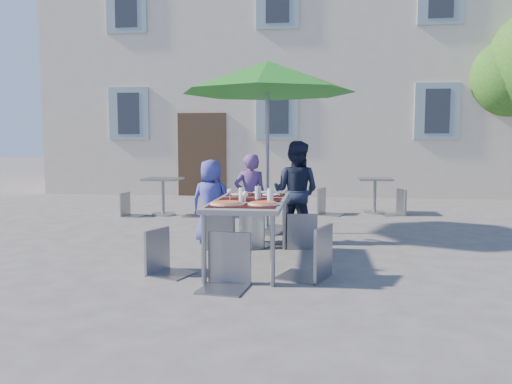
# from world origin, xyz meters

# --- Properties ---
(ground) EXTENTS (90.00, 90.00, 0.00)m
(ground) POSITION_xyz_m (0.00, 0.00, 0.00)
(ground) COLOR #48484B
(ground) RESTS_ON ground
(building) EXTENTS (13.60, 8.20, 11.10)m
(building) POSITION_xyz_m (-0.00, 11.50, 4.85)
(building) COLOR beige
(building) RESTS_ON ground
(dining_table) EXTENTS (0.80, 1.85, 0.76)m
(dining_table) POSITION_xyz_m (0.29, 0.06, 0.70)
(dining_table) COLOR #4E4E54
(dining_table) RESTS_ON ground
(pizza_near_left) EXTENTS (0.36, 0.36, 0.03)m
(pizza_near_left) POSITION_xyz_m (0.12, -0.43, 0.77)
(pizza_near_left) COLOR white
(pizza_near_left) RESTS_ON dining_table
(pizza_near_right) EXTENTS (0.32, 0.32, 0.03)m
(pizza_near_right) POSITION_xyz_m (0.50, -0.41, 0.77)
(pizza_near_right) COLOR white
(pizza_near_right) RESTS_ON dining_table
(glassware) EXTENTS (0.54, 0.47, 0.15)m
(glassware) POSITION_xyz_m (0.34, -0.04, 0.83)
(glassware) COLOR silver
(glassware) RESTS_ON dining_table
(place_settings) EXTENTS (0.65, 0.53, 0.01)m
(place_settings) POSITION_xyz_m (0.31, 0.70, 0.76)
(place_settings) COLOR white
(place_settings) RESTS_ON dining_table
(child_0) EXTENTS (0.62, 0.45, 1.18)m
(child_0) POSITION_xyz_m (-0.40, 1.21, 0.59)
(child_0) COLOR #383E9C
(child_0) RESTS_ON ground
(child_1) EXTENTS (0.52, 0.41, 1.25)m
(child_1) POSITION_xyz_m (0.12, 1.42, 0.63)
(child_1) COLOR #5F3D7D
(child_1) RESTS_ON ground
(child_2) EXTENTS (0.78, 0.59, 1.43)m
(child_2) POSITION_xyz_m (0.76, 1.48, 0.71)
(child_2) COLOR #171E33
(child_2) RESTS_ON ground
(chair_0) EXTENTS (0.49, 0.50, 0.86)m
(chair_0) POSITION_xyz_m (-0.26, 0.90, 0.50)
(chair_0) COLOR gray
(chair_0) RESTS_ON ground
(chair_1) EXTENTS (0.49, 0.50, 0.86)m
(chair_1) POSITION_xyz_m (0.23, 1.07, 0.50)
(chair_1) COLOR gray
(chair_1) RESTS_ON ground
(chair_2) EXTENTS (0.46, 0.46, 0.90)m
(chair_2) POSITION_xyz_m (0.85, 1.05, 0.53)
(chair_2) COLOR gray
(chair_2) RESTS_ON ground
(chair_3) EXTENTS (0.52, 0.52, 0.91)m
(chair_3) POSITION_xyz_m (-0.56, -0.46, 0.53)
(chair_3) COLOR gray
(chair_3) RESTS_ON ground
(chair_4) EXTENTS (0.61, 0.60, 1.06)m
(chair_4) POSITION_xyz_m (1.02, -0.47, 0.62)
(chair_4) COLOR gray
(chair_4) RESTS_ON ground
(chair_5) EXTENTS (0.49, 0.49, 0.99)m
(chair_5) POSITION_xyz_m (0.19, -0.86, 0.58)
(chair_5) COLOR gray
(chair_5) RESTS_ON ground
(patio_umbrella) EXTENTS (2.67, 2.67, 2.64)m
(patio_umbrella) POSITION_xyz_m (0.29, 2.13, 2.38)
(patio_umbrella) COLOR #AAADB2
(patio_umbrella) RESTS_ON ground
(cafe_table_0) EXTENTS (0.68, 0.68, 0.73)m
(cafe_table_0) POSITION_xyz_m (-1.92, 3.81, 0.49)
(cafe_table_0) COLOR #AAADB2
(cafe_table_0) RESTS_ON ground
(bg_chair_l_0) EXTENTS (0.42, 0.42, 0.86)m
(bg_chair_l_0) POSITION_xyz_m (-2.53, 3.62, 0.50)
(bg_chair_l_0) COLOR gray
(bg_chair_l_0) RESTS_ON ground
(bg_chair_r_0) EXTENTS (0.45, 0.45, 1.00)m
(bg_chair_r_0) POSITION_xyz_m (-1.15, 3.74, 0.59)
(bg_chair_r_0) COLOR gray
(bg_chair_r_0) RESTS_ON ground
(cafe_table_1) EXTENTS (0.66, 0.66, 0.71)m
(cafe_table_1) POSITION_xyz_m (2.20, 4.60, 0.47)
(cafe_table_1) COLOR #AAADB2
(cafe_table_1) RESTS_ON ground
(bg_chair_l_1) EXTENTS (0.56, 0.56, 0.99)m
(bg_chair_l_1) POSITION_xyz_m (1.24, 4.28, 0.58)
(bg_chair_l_1) COLOR gray
(bg_chair_l_1) RESTS_ON ground
(bg_chair_r_1) EXTENTS (0.52, 0.52, 0.96)m
(bg_chair_r_1) POSITION_xyz_m (2.60, 4.42, 0.56)
(bg_chair_r_1) COLOR gray
(bg_chair_r_1) RESTS_ON ground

